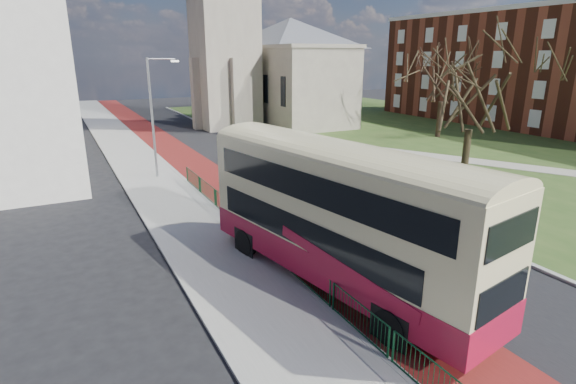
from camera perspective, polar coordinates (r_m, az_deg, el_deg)
ground at (r=18.67m, az=9.72°, el=-9.47°), size 160.00×160.00×0.00m
road_carriageway at (r=36.19m, az=-7.57°, el=3.66°), size 9.00×120.00×0.01m
bus_lane at (r=35.40m, az=-11.68°, el=3.16°), size 3.40×120.00×0.01m
pavement_west at (r=34.60m, az=-17.73°, el=2.47°), size 4.00×120.00×0.12m
kerb_west at (r=34.96m, az=-14.51°, el=2.89°), size 0.25×120.00×0.13m
kerb_east at (r=39.69m, az=-2.30°, el=5.06°), size 0.25×80.00×0.13m
grass_green at (r=51.25m, az=18.42°, el=6.86°), size 40.00×80.00×0.04m
footpath at (r=39.05m, az=24.67°, el=3.30°), size 18.84×32.82×0.03m
pedestrian_railing at (r=20.23m, az=-3.84°, el=-5.40°), size 0.07×24.00×1.12m
gothic_church at (r=56.30m, az=-3.52°, el=21.91°), size 16.38×18.00×40.00m
brick_terrace at (r=60.31m, az=30.10°, el=13.35°), size 10.30×44.30×13.50m
street_block_far at (r=51.38m, az=-32.17°, el=11.67°), size 10.30×16.30×11.50m
streetlamp at (r=31.97m, az=-16.65°, el=9.72°), size 2.13×0.18×8.00m
bus at (r=16.17m, az=6.34°, el=-2.25°), size 5.02×12.64×5.15m
winter_tree_near at (r=29.81m, az=22.61°, el=13.05°), size 7.79×7.79×9.84m
winter_tree_far at (r=49.58m, az=19.16°, el=14.10°), size 8.34×8.34×9.39m
litter_bin at (r=28.62m, az=13.79°, el=0.78°), size 0.75×0.75×0.92m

